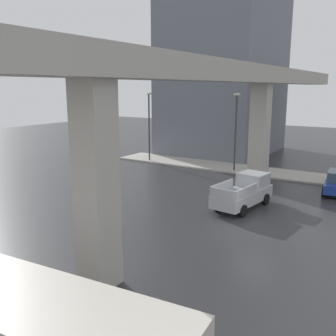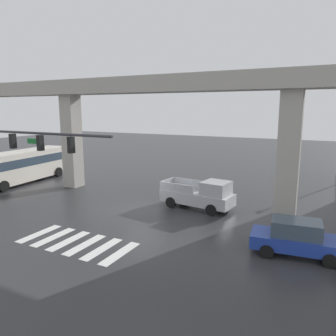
% 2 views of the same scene
% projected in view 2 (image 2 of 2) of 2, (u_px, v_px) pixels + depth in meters
% --- Properties ---
extents(ground_plane, '(120.00, 120.00, 0.00)m').
position_uv_depth(ground_plane, '(141.00, 209.00, 22.40)').
color(ground_plane, '#2D2D30').
extents(crosswalk_stripes, '(6.05, 2.80, 0.01)m').
position_uv_depth(crosswalk_stripes, '(77.00, 243.00, 16.80)').
color(crosswalk_stripes, silver).
rests_on(crosswalk_stripes, ground).
extents(elevated_overpass, '(57.69, 2.15, 9.27)m').
position_uv_depth(elevated_overpass, '(162.00, 94.00, 23.68)').
color(elevated_overpass, '#ADA89E').
rests_on(elevated_overpass, ground).
extents(pickup_truck, '(5.29, 2.53, 2.08)m').
position_uv_depth(pickup_truck, '(201.00, 195.00, 22.38)').
color(pickup_truck, '#A8AAAF').
rests_on(pickup_truck, ground).
extents(city_bus, '(3.57, 10.99, 2.99)m').
position_uv_depth(city_bus, '(19.00, 165.00, 29.99)').
color(city_bus, beige).
rests_on(city_bus, ground).
extents(sedan_blue, '(4.46, 2.31, 1.72)m').
position_uv_depth(sedan_blue, '(297.00, 238.00, 15.28)').
color(sedan_blue, '#1E3899').
rests_on(sedan_blue, ground).
extents(traffic_signal_mast, '(10.89, 0.32, 6.20)m').
position_uv_depth(traffic_signal_mast, '(12.00, 148.00, 18.47)').
color(traffic_signal_mast, '#38383D').
rests_on(traffic_signal_mast, ground).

